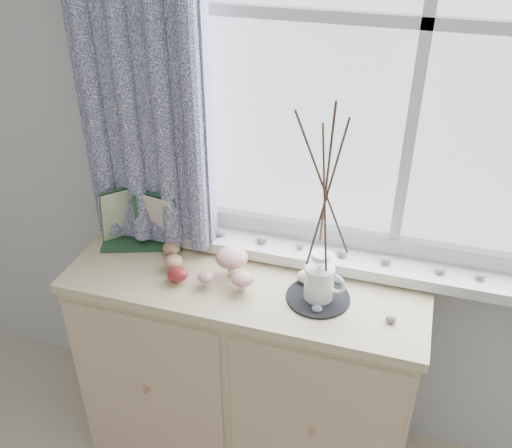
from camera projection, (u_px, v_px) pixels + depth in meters
name	position (u px, v px, depth m)	size (l,w,h in m)	color
sideboard	(247.00, 369.00, 2.11)	(1.20, 0.45, 0.85)	tan
botanical_book	(136.00, 222.00, 1.97)	(0.33, 0.13, 0.23)	#204327
toadstool_cluster	(231.00, 265.00, 1.85)	(0.19, 0.16, 0.10)	beige
wooden_eggs	(174.00, 261.00, 1.92)	(0.14, 0.18, 0.08)	tan
songbird_figurine	(309.00, 276.00, 1.85)	(0.11, 0.05, 0.06)	white
crocheted_doily	(318.00, 297.00, 1.80)	(0.20, 0.20, 0.01)	black
twig_pitcher	(326.00, 187.00, 1.58)	(0.32, 0.32, 0.70)	white
sideboard_pebbles	(348.00, 302.00, 1.76)	(0.25, 0.19, 0.02)	gray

